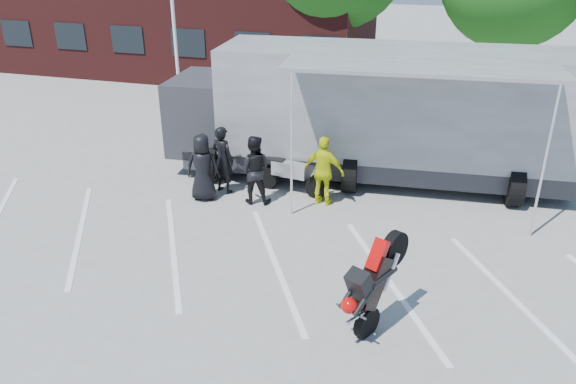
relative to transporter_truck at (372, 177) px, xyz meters
The scene contains 9 objects.
ground 6.38m from the transporter_truck, 102.67° to the right, with size 100.00×100.00×0.00m, color #9C9C97.
parking_bay_lines 5.41m from the transporter_truck, 104.99° to the right, with size 18.00×5.00×0.01m, color white.
transporter_truck is the anchor object (origin of this frame).
parked_motorcycle 2.55m from the transporter_truck, 138.21° to the right, with size 0.71×2.13×1.12m, color #B7B6BC, non-canonical shape.
stunt_bike_rider 6.54m from the transporter_truck, 78.75° to the right, with size 0.78×1.66×1.95m, color black, non-canonical shape.
spectator_leather_a 4.89m from the transporter_truck, 145.67° to the right, with size 0.86×0.56×1.76m, color black.
spectator_leather_b 4.33m from the transporter_truck, 149.78° to the right, with size 0.67×0.44×1.83m, color black.
spectator_leather_c 3.77m from the transporter_truck, 136.51° to the right, with size 0.87×0.68×1.80m, color black.
spectator_hivis 2.49m from the transporter_truck, 113.51° to the right, with size 1.06×0.44×1.82m, color #E1F00C.
Camera 1 is at (3.37, -8.60, 6.33)m, focal length 35.00 mm.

